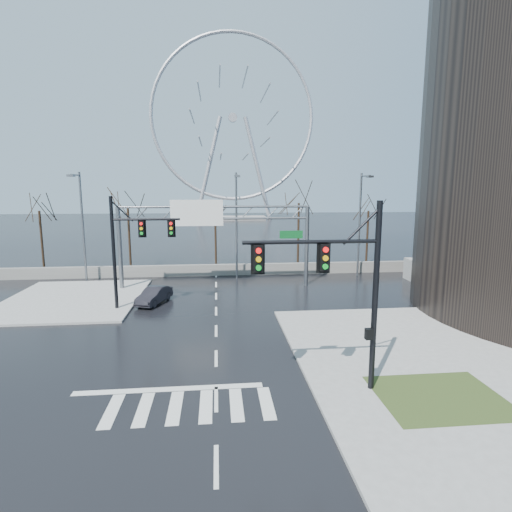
{
  "coord_description": "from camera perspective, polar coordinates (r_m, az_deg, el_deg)",
  "views": [
    {
      "loc": [
        0.13,
        -19.15,
        8.4
      ],
      "look_at": [
        2.75,
        7.28,
        4.0
      ],
      "focal_mm": 28.0,
      "sensor_mm": 36.0,
      "label": 1
    }
  ],
  "objects": [
    {
      "name": "tree_far_right",
      "position": [
        46.42,
        15.73,
        5.37
      ],
      "size": [
        3.4,
        3.4,
        6.8
      ],
      "color": "black",
      "rests_on": "ground"
    },
    {
      "name": "streetlight_left",
      "position": [
        39.31,
        -23.71,
        4.95
      ],
      "size": [
        0.5,
        2.55,
        10.0
      ],
      "color": "slate",
      "rests_on": "ground"
    },
    {
      "name": "streetlight_mid",
      "position": [
        37.44,
        -2.8,
        5.55
      ],
      "size": [
        0.5,
        2.55,
        10.0
      ],
      "color": "slate",
      "rests_on": "ground"
    },
    {
      "name": "signal_mast_far",
      "position": [
        28.96,
        -17.58,
        1.89
      ],
      "size": [
        4.72,
        0.41,
        8.0
      ],
      "color": "black",
      "rests_on": "ground"
    },
    {
      "name": "tree_far_left",
      "position": [
        46.89,
        -28.51,
        4.82
      ],
      "size": [
        3.5,
        3.5,
        7.0
      ],
      "color": "black",
      "rests_on": "ground"
    },
    {
      "name": "sidewalk_far",
      "position": [
        34.11,
        -24.63,
        -5.6
      ],
      "size": [
        10.0,
        12.0,
        0.15
      ],
      "primitive_type": "cube",
      "color": "gray",
      "rests_on": "ground"
    },
    {
      "name": "grass_strip",
      "position": [
        18.62,
        24.78,
        -17.79
      ],
      "size": [
        5.0,
        4.0,
        0.02
      ],
      "primitive_type": "cube",
      "color": "#313D19",
      "rests_on": "sidewalk_near"
    },
    {
      "name": "barrier_wall",
      "position": [
        39.93,
        -5.74,
        -1.98
      ],
      "size": [
        52.0,
        0.5,
        1.1
      ],
      "primitive_type": "cube",
      "color": "slate",
      "rests_on": "ground"
    },
    {
      "name": "sidewalk_right_ext",
      "position": [
        24.78,
        18.53,
        -10.73
      ],
      "size": [
        12.0,
        10.0,
        0.15
      ],
      "primitive_type": "cube",
      "color": "gray",
      "rests_on": "ground"
    },
    {
      "name": "signal_mast_near",
      "position": [
        16.3,
        12.41,
        -3.31
      ],
      "size": [
        5.52,
        0.41,
        8.0
      ],
      "color": "black",
      "rests_on": "ground"
    },
    {
      "name": "sign_gantry",
      "position": [
        34.26,
        -6.5,
        3.96
      ],
      "size": [
        16.36,
        0.4,
        7.6
      ],
      "color": "slate",
      "rests_on": "ground"
    },
    {
      "name": "tree_right",
      "position": [
        43.61,
        6.12,
        6.49
      ],
      "size": [
        3.9,
        3.9,
        7.8
      ],
      "color": "black",
      "rests_on": "ground"
    },
    {
      "name": "ground",
      "position": [
        20.91,
        -5.72,
        -14.33
      ],
      "size": [
        260.0,
        260.0,
        0.0
      ],
      "primitive_type": "plane",
      "color": "black",
      "rests_on": "ground"
    },
    {
      "name": "car",
      "position": [
        30.93,
        -14.35,
        -5.47
      ],
      "size": [
        2.48,
        3.95,
        1.23
      ],
      "primitive_type": "imported",
      "rotation": [
        0.0,
        0.0,
        -0.34
      ],
      "color": "black",
      "rests_on": "ground"
    },
    {
      "name": "streetlight_right",
      "position": [
        39.88,
        14.77,
        5.49
      ],
      "size": [
        0.5,
        2.55,
        10.0
      ],
      "color": "slate",
      "rests_on": "ground"
    },
    {
      "name": "tree_left",
      "position": [
        43.68,
        -17.81,
        5.78
      ],
      "size": [
        3.75,
        3.75,
        7.5
      ],
      "color": "black",
      "rests_on": "ground"
    },
    {
      "name": "ferris_wheel",
      "position": [
        115.62,
        -3.35,
        18.22
      ],
      "size": [
        45.0,
        6.0,
        50.91
      ],
      "color": "gray",
      "rests_on": "ground"
    },
    {
      "name": "tree_center",
      "position": [
        43.77,
        -5.84,
        5.13
      ],
      "size": [
        3.25,
        3.25,
        6.5
      ],
      "color": "black",
      "rests_on": "ground"
    }
  ]
}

